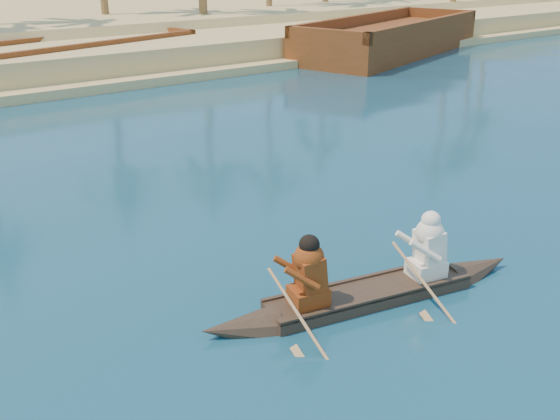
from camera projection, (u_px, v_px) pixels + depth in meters
canoe at (370, 284)px, 9.57m from camera, size 5.47×1.84×1.50m
barge_mid at (83, 58)px, 27.68m from camera, size 11.12×6.10×1.76m
barge_right at (390, 39)px, 32.59m from camera, size 13.77×8.22×2.18m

